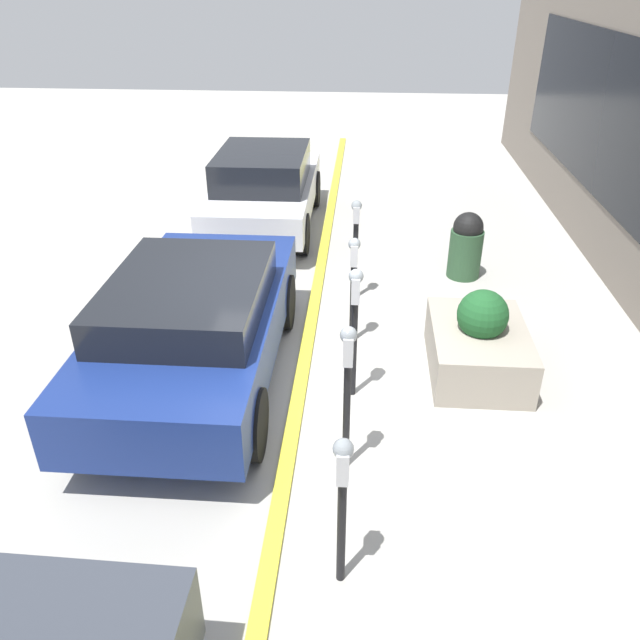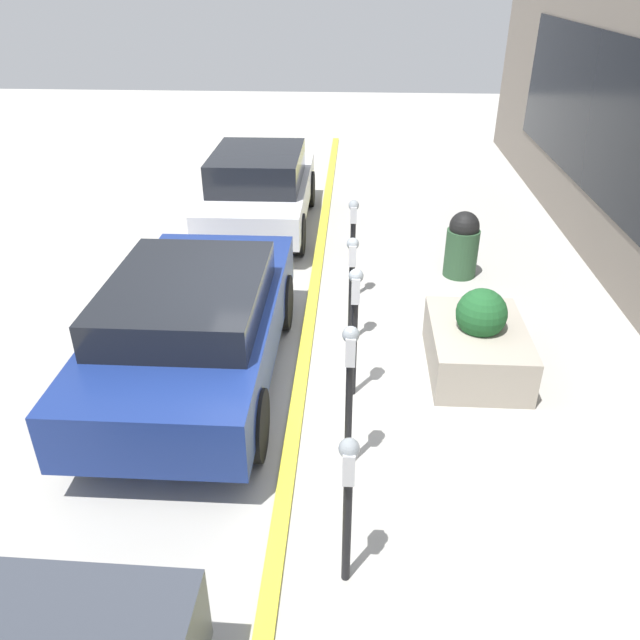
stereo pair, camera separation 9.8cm
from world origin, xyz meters
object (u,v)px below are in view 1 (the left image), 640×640
(parking_meter_second, at_px, (348,374))
(parked_car_middle, at_px, (195,323))
(parking_meter_middle, at_px, (355,310))
(parking_meter_farthest, at_px, (356,236))
(planter_box, at_px, (478,344))
(parked_car_rear, at_px, (264,187))
(parking_meter_fourth, at_px, (354,273))
(trash_bin, at_px, (466,245))
(parking_meter_nearest, at_px, (342,487))

(parking_meter_second, distance_m, parked_car_middle, 2.28)
(parking_meter_middle, distance_m, parking_meter_farthest, 2.42)
(planter_box, xyz_separation_m, parked_car_rear, (4.61, 3.28, 0.40))
(parking_meter_second, height_order, parking_meter_fourth, parking_meter_second)
(trash_bin, bearing_deg, parking_meter_second, 159.26)
(parking_meter_second, xyz_separation_m, parking_meter_farthest, (3.63, 0.01, -0.11))
(parking_meter_fourth, height_order, planter_box, parking_meter_fourth)
(parked_car_middle, bearing_deg, parking_meter_middle, -95.10)
(parking_meter_fourth, height_order, parking_meter_farthest, parking_meter_farthest)
(planter_box, height_order, parked_car_rear, parked_car_rear)
(parking_meter_second, bearing_deg, trash_bin, -20.74)
(parking_meter_fourth, bearing_deg, parked_car_middle, 119.68)
(parking_meter_farthest, distance_m, parked_car_middle, 2.88)
(parking_meter_farthest, bearing_deg, planter_box, -139.84)
(parking_meter_fourth, relative_size, trash_bin, 1.37)
(parked_car_middle, distance_m, parked_car_rear, 5.04)
(parking_meter_nearest, height_order, parking_meter_middle, parking_meter_middle)
(parking_meter_fourth, height_order, parked_car_rear, parked_car_rear)
(parking_meter_nearest, relative_size, parking_meter_fourth, 0.99)
(parking_meter_second, distance_m, trash_bin, 4.86)
(parking_meter_middle, distance_m, parked_car_middle, 1.87)
(parking_meter_nearest, height_order, parked_car_rear, parked_car_rear)
(parking_meter_nearest, distance_m, parked_car_middle, 3.25)
(parking_meter_nearest, distance_m, trash_bin, 6.09)
(planter_box, relative_size, parked_car_middle, 0.38)
(trash_bin, bearing_deg, parking_meter_nearest, 163.75)
(parking_meter_fourth, bearing_deg, parking_meter_second, -179.84)
(parking_meter_farthest, bearing_deg, parking_meter_second, -179.86)
(parking_meter_farthest, xyz_separation_m, parked_car_rear, (2.79, 1.75, -0.22))
(parking_meter_farthest, height_order, parked_car_middle, parking_meter_farthest)
(parking_meter_farthest, bearing_deg, parked_car_rear, 32.10)
(parking_meter_farthest, distance_m, trash_bin, 1.99)
(parking_meter_nearest, distance_m, parking_meter_middle, 2.53)
(parking_meter_nearest, xyz_separation_m, parking_meter_farthest, (4.94, 0.02, -0.00))
(parking_meter_second, relative_size, parking_meter_farthest, 1.05)
(parking_meter_nearest, xyz_separation_m, parking_meter_middle, (2.52, -0.03, 0.11))
(parking_meter_farthest, relative_size, parked_car_middle, 0.36)
(parking_meter_second, height_order, parking_meter_farthest, parking_meter_second)
(parking_meter_farthest, xyz_separation_m, planter_box, (-1.82, -1.54, -0.62))
(parking_meter_fourth, xyz_separation_m, parking_meter_farthest, (1.23, 0.00, 0.01))
(parking_meter_fourth, bearing_deg, planter_box, -110.93)
(parking_meter_second, bearing_deg, parking_meter_fourth, 0.16)
(parking_meter_fourth, xyz_separation_m, trash_bin, (2.12, -1.72, -0.45))
(parking_meter_fourth, relative_size, planter_box, 0.92)
(parked_car_middle, relative_size, parked_car_rear, 1.04)
(parking_meter_nearest, distance_m, parked_car_rear, 7.93)
(parking_meter_second, height_order, parking_meter_middle, parking_meter_second)
(parking_meter_middle, relative_size, planter_box, 1.00)
(parking_meter_second, bearing_deg, planter_box, -40.23)
(parking_meter_nearest, relative_size, trash_bin, 1.36)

